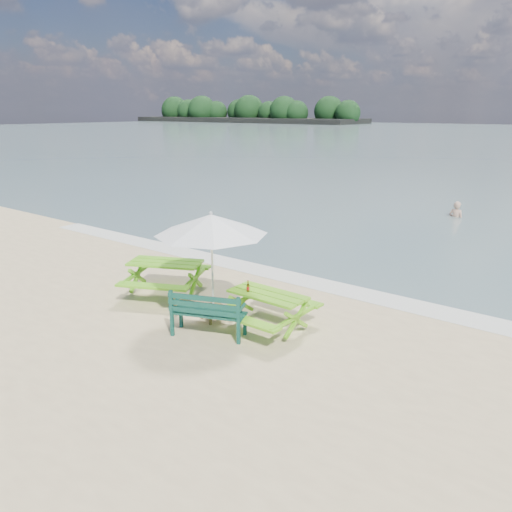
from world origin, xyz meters
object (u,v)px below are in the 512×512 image
Objects in this scene: park_bench at (209,322)px; patio_umbrella at (211,225)px; swimmer at (455,221)px; side_table at (213,313)px; picnic_table_right at (268,311)px; picnic_table_left at (166,278)px; beer_bottle at (248,288)px.

park_bench is 2.03m from patio_umbrella.
patio_umbrella reaches higher than park_bench.
swimmer is (1.01, 14.63, -2.36)m from patio_umbrella.
park_bench is at bearing -55.10° from side_table.
park_bench reaches higher than picnic_table_right.
picnic_table_left reaches higher than picnic_table_right.
side_table is (2.04, -0.50, -0.25)m from picnic_table_left.
picnic_table_left is 10.23× the size of beer_bottle.
beer_bottle reaches higher than picnic_table_right.
picnic_table_left is 2.12m from side_table.
beer_bottle is at bearing 13.40° from side_table.
picnic_table_left is at bearing 166.13° from side_table.
park_bench is at bearing -127.39° from picnic_table_right.
patio_umbrella is 14.86m from swimmer.
beer_bottle is (0.82, 0.20, -1.29)m from patio_umbrella.
picnic_table_left is 2.74m from patio_umbrella.
side_table is 0.35× the size of swimmer.
beer_bottle is at bearing -90.76° from swimmer.
park_bench is 6.48× the size of beer_bottle.
picnic_table_right is at bearing 16.86° from side_table.
patio_umbrella reaches higher than picnic_table_right.
picnic_table_right is at bearing 16.86° from patio_umbrella.
picnic_table_left is at bearing 177.60° from picnic_table_right.
beer_bottle is (0.38, 0.83, 0.58)m from park_bench.
swimmer is at bearing 90.80° from picnic_table_right.
picnic_table_right is at bearing 23.74° from beer_bottle.
patio_umbrella is at bearing 0.00° from side_table.
picnic_table_left reaches higher than side_table.
picnic_table_right is at bearing -2.40° from picnic_table_left.
picnic_table_left is at bearing 166.13° from patio_umbrella.
patio_umbrella is at bearing -93.97° from swimmer.
patio_umbrella reaches higher than side_table.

